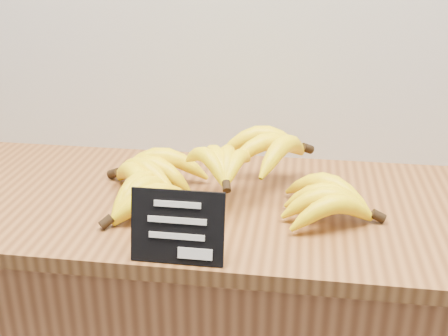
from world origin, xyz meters
TOP-DOWN VIEW (x-y plane):
  - counter_top at (0.11, 2.75)m, footprint 1.57×0.54m
  - chalkboard_sign at (0.06, 2.51)m, footprint 0.16×0.03m
  - banana_pile at (0.10, 2.74)m, footprint 0.57×0.34m

SIDE VIEW (x-z plane):
  - counter_top at x=0.11m, z-range 0.90..0.93m
  - banana_pile at x=0.10m, z-range 0.92..1.04m
  - chalkboard_sign at x=0.06m, z-range 0.93..1.05m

